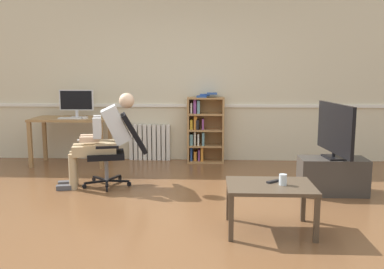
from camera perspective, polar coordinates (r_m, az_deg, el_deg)
name	(u,v)px	position (r m, az deg, el deg)	size (l,w,h in m)	color
ground_plane	(175,210)	(4.60, -2.39, -10.28)	(18.00, 18.00, 0.00)	brown
back_wall	(188,80)	(6.99, -0.56, 7.52)	(12.00, 0.13, 2.70)	beige
computer_desk	(71,125)	(6.90, -16.25, 1.31)	(1.19, 0.65, 0.76)	#9E7547
imac_monitor	(76,101)	(6.92, -15.56, 4.41)	(0.55, 0.14, 0.44)	silver
keyboard	(71,118)	(6.74, -16.28, 2.17)	(0.37, 0.12, 0.02)	white
computer_mouse	(85,118)	(6.69, -14.38, 2.25)	(0.06, 0.10, 0.03)	white
bookshelf	(203,129)	(6.83, 1.53, 0.75)	(0.60, 0.29, 1.14)	#AD7F4C
radiator	(150,142)	(7.05, -5.82, -1.08)	(0.69, 0.08, 0.60)	white
office_chair	(119,146)	(5.52, -10.01, -1.60)	(0.85, 0.66, 0.95)	black
person_seated	(104,137)	(5.50, -12.02, -0.31)	(1.02, 0.54, 1.21)	tan
tv_stand	(332,176)	(5.39, 18.67, -5.41)	(0.80, 0.38, 0.44)	#3D3833
tv_screen	(335,130)	(5.28, 18.99, 0.63)	(0.23, 1.02, 0.66)	black
coffee_table	(270,190)	(3.99, 10.64, -7.49)	(0.81, 0.60, 0.45)	#4C3D2D
drinking_glass	(283,180)	(3.96, 12.34, -6.06)	(0.07, 0.07, 0.10)	silver
spare_remote	(273,181)	(4.05, 11.06, -6.32)	(0.04, 0.15, 0.02)	black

